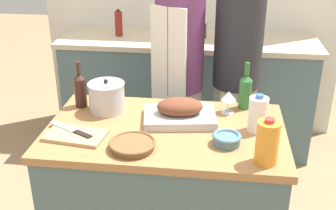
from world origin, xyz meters
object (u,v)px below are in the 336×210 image
object	(u,v)px
cutting_board	(75,135)
wine_bottle_green	(245,90)
roasting_pan	(180,112)
mixing_bowl	(227,139)
person_cook_aproned	(179,70)
juice_jug	(267,142)
wine_bottle_dark	(80,89)
wine_glass_left	(229,97)
condiment_bottle_short	(202,31)
knife_chef	(72,130)
condiment_bottle_extra	(119,24)
wicker_basket	(132,145)
stock_pot	(107,97)
condiment_bottle_tall	(181,36)
person_cook_guest	(237,66)
milk_jug	(258,114)

from	to	relation	value
cutting_board	wine_bottle_green	size ratio (longest dim) A/B	1.16
roasting_pan	mixing_bowl	xyz separation A→B (m)	(0.24, -0.22, -0.02)
mixing_bowl	person_cook_aproned	bearing A→B (deg)	110.36
juice_jug	wine_bottle_dark	distance (m)	1.09
wine_glass_left	condiment_bottle_short	size ratio (longest dim) A/B	0.97
roasting_pan	person_cook_aproned	size ratio (longest dim) A/B	0.24
wine_glass_left	mixing_bowl	bearing A→B (deg)	-91.10
knife_chef	condiment_bottle_extra	bearing A→B (deg)	94.32
wicker_basket	condiment_bottle_extra	xyz separation A→B (m)	(-0.44, 1.62, 0.15)
stock_pot	wine_glass_left	world-z (taller)	stock_pot
condiment_bottle_short	person_cook_aproned	xyz separation A→B (m)	(-0.11, -0.72, -0.07)
cutting_board	juice_jug	world-z (taller)	juice_jug
wine_bottle_green	wine_bottle_dark	size ratio (longest dim) A/B	1.01
knife_chef	condiment_bottle_tall	xyz separation A→B (m)	(0.41, 1.36, 0.12)
condiment_bottle_tall	stock_pot	bearing A→B (deg)	-105.66
condiment_bottle_tall	person_cook_guest	xyz separation A→B (m)	(0.41, -0.48, -0.06)
stock_pot	cutting_board	bearing A→B (deg)	-104.53
roasting_pan	person_cook_aproned	distance (m)	0.62
wine_bottle_green	wine_bottle_dark	world-z (taller)	wine_bottle_green
mixing_bowl	condiment_bottle_extra	bearing A→B (deg)	119.74
stock_pot	knife_chef	bearing A→B (deg)	-110.97
wine_glass_left	condiment_bottle_extra	bearing A→B (deg)	126.68
mixing_bowl	condiment_bottle_short	bearing A→B (deg)	97.33
stock_pot	wine_bottle_dark	xyz separation A→B (m)	(-0.16, 0.04, 0.02)
wine_bottle_green	wicker_basket	bearing A→B (deg)	-135.91
wine_bottle_dark	person_cook_aproned	xyz separation A→B (m)	(0.50, 0.50, -0.05)
milk_jug	cutting_board	bearing A→B (deg)	-168.53
cutting_board	wine_bottle_dark	xyz separation A→B (m)	(-0.08, 0.35, 0.10)
condiment_bottle_extra	cutting_board	bearing A→B (deg)	-84.80
cutting_board	wine_bottle_dark	world-z (taller)	wine_bottle_dark
roasting_pan	stock_pot	bearing A→B (deg)	169.82
wicker_basket	condiment_bottle_extra	bearing A→B (deg)	105.19
wine_bottle_dark	person_cook_guest	xyz separation A→B (m)	(0.88, 0.56, -0.02)
wicker_basket	stock_pot	distance (m)	0.45
milk_jug	condiment_bottle_extra	distance (m)	1.71
milk_jug	knife_chef	distance (m)	0.92
wine_glass_left	condiment_bottle_short	bearing A→B (deg)	99.72
stock_pot	wicker_basket	bearing A→B (deg)	-60.31
knife_chef	person_cook_aproned	world-z (taller)	person_cook_aproned
wicker_basket	stock_pot	world-z (taller)	stock_pot
cutting_board	condiment_bottle_tall	size ratio (longest dim) A/B	2.17
roasting_pan	wine_glass_left	xyz separation A→B (m)	(0.25, 0.13, 0.05)
wicker_basket	wine_glass_left	world-z (taller)	wine_glass_left
mixing_bowl	juice_jug	size ratio (longest dim) A/B	0.64
cutting_board	mixing_bowl	xyz separation A→B (m)	(0.73, 0.02, 0.02)
person_cook_guest	juice_jug	bearing A→B (deg)	-99.10
roasting_pan	milk_jug	world-z (taller)	milk_jug
milk_jug	condiment_bottle_extra	xyz separation A→B (m)	(-1.02, 1.37, 0.08)
wine_bottle_dark	person_cook_aproned	size ratio (longest dim) A/B	0.16
juice_jug	condiment_bottle_tall	xyz separation A→B (m)	(-0.52, 1.50, 0.04)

